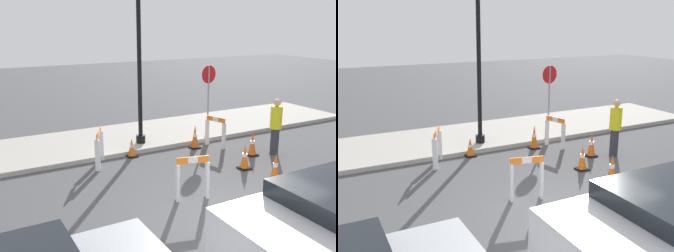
# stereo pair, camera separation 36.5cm
# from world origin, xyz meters

# --- Properties ---
(ground_plane) EXTENTS (60.00, 60.00, 0.00)m
(ground_plane) POSITION_xyz_m (0.00, 0.00, 0.00)
(ground_plane) COLOR #4C4C4F
(sidewalk_slab) EXTENTS (18.00, 3.10, 0.13)m
(sidewalk_slab) POSITION_xyz_m (0.00, 6.05, 0.06)
(sidewalk_slab) COLOR #ADA89E
(sidewalk_slab) RESTS_ON ground_plane
(streetlamp_post) EXTENTS (0.44, 0.44, 5.34)m
(streetlamp_post) POSITION_xyz_m (0.36, 5.12, 3.55)
(streetlamp_post) COLOR black
(streetlamp_post) RESTS_ON sidewalk_slab
(stop_sign) EXTENTS (0.60, 0.10, 2.26)m
(stop_sign) POSITION_xyz_m (2.95, 5.22, 1.64)
(stop_sign) COLOR gray
(stop_sign) RESTS_ON sidewalk_slab
(barricade_0) EXTENTS (0.75, 0.30, 0.99)m
(barricade_0) POSITION_xyz_m (-0.28, 1.16, 0.52)
(barricade_0) COLOR white
(barricade_0) RESTS_ON ground_plane
(barricade_1) EXTENTS (0.32, 0.72, 0.96)m
(barricade_1) POSITION_xyz_m (2.39, 3.99, 0.50)
(barricade_1) COLOR white
(barricade_1) RESTS_ON ground_plane
(barricade_2) EXTENTS (0.51, 0.84, 0.99)m
(barricade_2) POSITION_xyz_m (-1.32, 4.17, 0.54)
(barricade_2) COLOR white
(barricade_2) RESTS_ON ground_plane
(traffic_cone_0) EXTENTS (0.30, 0.30, 0.54)m
(traffic_cone_0) POSITION_xyz_m (-0.27, 4.40, 0.26)
(traffic_cone_0) COLOR black
(traffic_cone_0) RESTS_ON ground_plane
(traffic_cone_1) EXTENTS (0.30, 0.30, 0.70)m
(traffic_cone_1) POSITION_xyz_m (2.83, 2.78, 0.34)
(traffic_cone_1) COLOR black
(traffic_cone_1) RESTS_ON ground_plane
(traffic_cone_2) EXTENTS (0.30, 0.30, 0.66)m
(traffic_cone_2) POSITION_xyz_m (1.93, 2.04, 0.32)
(traffic_cone_2) COLOR black
(traffic_cone_2) RESTS_ON ground_plane
(traffic_cone_3) EXTENTS (0.30, 0.30, 0.72)m
(traffic_cone_3) POSITION_xyz_m (2.04, 1.04, 0.35)
(traffic_cone_3) COLOR black
(traffic_cone_3) RESTS_ON ground_plane
(traffic_cone_4) EXTENTS (0.30, 0.30, 0.73)m
(traffic_cone_4) POSITION_xyz_m (1.75, 4.18, 0.35)
(traffic_cone_4) COLOR black
(traffic_cone_4) RESTS_ON ground_plane
(person_worker) EXTENTS (0.39, 0.39, 1.66)m
(person_worker) POSITION_xyz_m (3.46, 2.54, 0.89)
(person_worker) COLOR #33333D
(person_worker) RESTS_ON ground_plane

